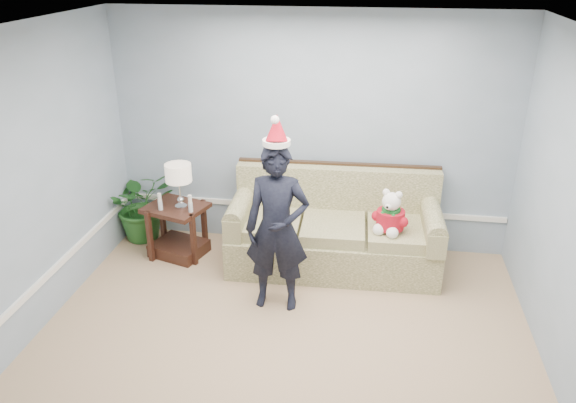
% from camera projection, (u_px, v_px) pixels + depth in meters
% --- Properties ---
extents(room_shell, '(4.54, 5.04, 2.74)m').
position_uv_depth(room_shell, '(269.00, 237.00, 4.02)').
color(room_shell, tan).
rests_on(room_shell, ground).
extents(wainscot_trim, '(4.49, 4.99, 0.06)m').
position_uv_depth(wainscot_trim, '(177.00, 254.00, 5.61)').
color(wainscot_trim, white).
rests_on(wainscot_trim, room_shell).
extents(sofa, '(2.29, 1.04, 1.06)m').
position_uv_depth(sofa, '(334.00, 232.00, 6.20)').
color(sofa, '#505629').
rests_on(sofa, room_shell).
extents(side_table, '(0.76, 0.69, 0.61)m').
position_uv_depth(side_table, '(178.00, 235.00, 6.43)').
color(side_table, '#3B1D15').
rests_on(side_table, room_shell).
extents(table_lamp, '(0.29, 0.29, 0.51)m').
position_uv_depth(table_lamp, '(178.00, 175.00, 6.08)').
color(table_lamp, silver).
rests_on(table_lamp, side_table).
extents(candle_pair, '(0.40, 0.05, 0.20)m').
position_uv_depth(candle_pair, '(175.00, 203.00, 6.13)').
color(candle_pair, silver).
rests_on(candle_pair, side_table).
extents(houseplant, '(1.05, 1.04, 0.88)m').
position_uv_depth(houseplant, '(142.00, 204.00, 6.73)').
color(houseplant, '#235D23').
rests_on(houseplant, room_shell).
extents(man, '(0.62, 0.41, 1.67)m').
position_uv_depth(man, '(277.00, 229.00, 5.27)').
color(man, black).
rests_on(man, room_shell).
extents(santa_hat, '(0.28, 0.30, 0.29)m').
position_uv_depth(santa_hat, '(277.00, 131.00, 4.89)').
color(santa_hat, white).
rests_on(santa_hat, man).
extents(teddy_bear, '(0.37, 0.37, 0.47)m').
position_uv_depth(teddy_bear, '(391.00, 217.00, 5.75)').
color(teddy_bear, white).
rests_on(teddy_bear, sofa).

